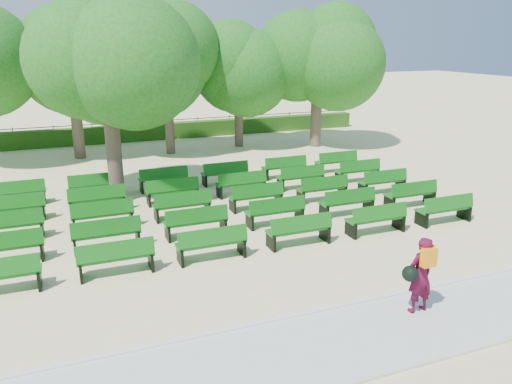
% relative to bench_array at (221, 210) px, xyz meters
% --- Properties ---
extents(ground, '(120.00, 120.00, 0.00)m').
position_rel_bench_array_xyz_m(ground, '(-0.06, -0.53, -0.09)').
color(ground, beige).
extents(paving, '(30.00, 2.20, 0.06)m').
position_rel_bench_array_xyz_m(paving, '(-0.06, -7.93, -0.06)').
color(paving, beige).
rests_on(paving, ground).
extents(curb, '(30.00, 0.12, 0.10)m').
position_rel_bench_array_xyz_m(curb, '(-0.06, -6.78, -0.04)').
color(curb, silver).
rests_on(curb, ground).
extents(hedge, '(26.00, 0.70, 0.90)m').
position_rel_bench_array_xyz_m(hedge, '(-0.06, 13.47, 0.36)').
color(hedge, '#285616').
rests_on(hedge, ground).
extents(fence, '(26.00, 0.10, 1.02)m').
position_rel_bench_array_xyz_m(fence, '(-0.06, 13.87, -0.09)').
color(fence, black).
rests_on(fence, ground).
extents(tree_line, '(21.80, 6.80, 7.04)m').
position_rel_bench_array_xyz_m(tree_line, '(-0.06, 9.47, -0.09)').
color(tree_line, '#22681C').
rests_on(tree_line, ground).
extents(bench_array, '(1.87, 0.72, 1.16)m').
position_rel_bench_array_xyz_m(bench_array, '(0.00, 0.00, 0.00)').
color(bench_array, '#116314').
rests_on(bench_array, ground).
extents(tree_among, '(4.57, 4.57, 6.35)m').
position_rel_bench_array_xyz_m(tree_among, '(-3.03, 2.48, 4.17)').
color(tree_among, brown).
rests_on(tree_among, ground).
extents(person, '(0.79, 0.48, 1.66)m').
position_rel_bench_array_xyz_m(person, '(1.92, -7.53, 0.82)').
color(person, '#480A23').
rests_on(person, ground).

